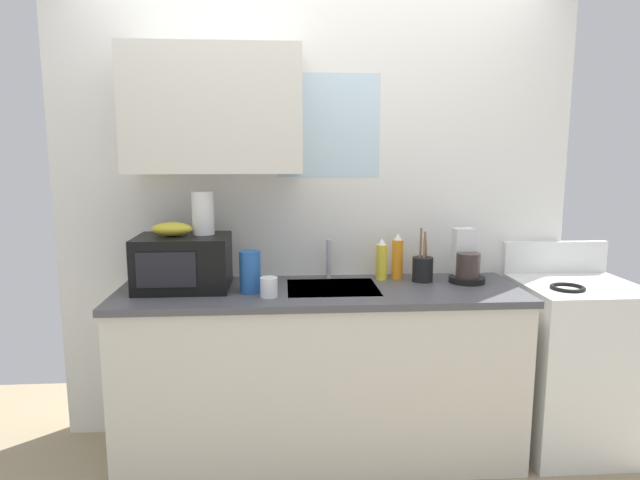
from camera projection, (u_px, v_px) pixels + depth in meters
kitchen_wall_assembly at (298, 193)px, 3.01m from camera, size 2.82×0.42×2.50m
counter_unit at (320, 371)px, 2.86m from camera, size 2.05×0.63×0.90m
sink_faucet at (329, 259)px, 3.01m from camera, size 0.03×0.03×0.21m
stove_range at (573, 364)px, 2.95m from camera, size 0.60×0.60×1.08m
microwave at (183, 262)px, 2.76m from camera, size 0.46×0.35×0.27m
banana_bunch at (172, 229)px, 2.73m from camera, size 0.20×0.11×0.07m
paper_towel_roll at (203, 213)px, 2.78m from camera, size 0.11×0.11×0.22m
coffee_maker at (466, 262)px, 2.93m from camera, size 0.19×0.21×0.28m
dish_soap_bottle_yellow at (382, 260)px, 2.96m from camera, size 0.06×0.06×0.23m
dish_soap_bottle_orange at (397, 258)px, 2.98m from camera, size 0.06×0.06×0.25m
cereal_canister at (250, 272)px, 2.69m from camera, size 0.10×0.10×0.21m
mug_white at (269, 287)px, 2.62m from camera, size 0.08×0.08×0.09m
utensil_crock at (423, 268)px, 2.93m from camera, size 0.11×0.11×0.29m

